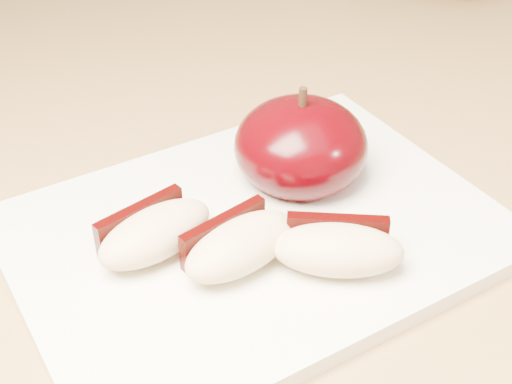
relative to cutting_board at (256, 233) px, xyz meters
name	(u,v)px	position (x,y,z in m)	size (l,w,h in m)	color
back_cabinet	(37,151)	(-0.01, 0.84, -0.43)	(2.40, 0.62, 0.94)	silver
cutting_board	(256,233)	(0.00, 0.00, 0.00)	(0.28, 0.21, 0.01)	white
apple_half	(301,146)	(0.05, 0.03, 0.03)	(0.11, 0.11, 0.07)	#2E0004
apple_wedge_a	(154,232)	(-0.06, 0.01, 0.02)	(0.08, 0.05, 0.03)	beige
apple_wedge_b	(239,244)	(-0.02, -0.02, 0.02)	(0.08, 0.05, 0.03)	beige
apple_wedge_c	(338,248)	(0.02, -0.05, 0.02)	(0.08, 0.07, 0.03)	beige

